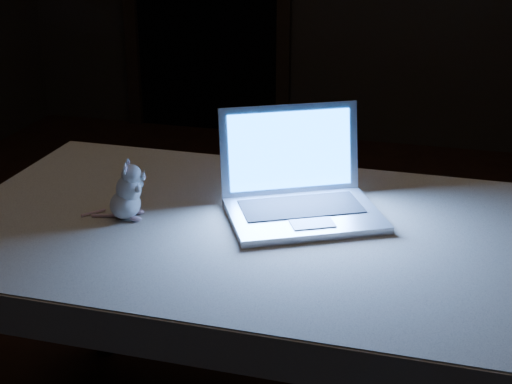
% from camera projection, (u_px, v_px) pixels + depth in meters
% --- Properties ---
extents(table, '(1.26, 0.82, 0.67)m').
position_uv_depth(table, '(231.00, 341.00, 1.93)').
color(table, black).
rests_on(table, floor).
extents(tablecloth, '(1.53, 1.21, 0.09)m').
position_uv_depth(tablecloth, '(200.00, 244.00, 1.79)').
color(tablecloth, beige).
rests_on(tablecloth, table).
extents(laptop, '(0.47, 0.45, 0.25)m').
position_uv_depth(laptop, '(305.00, 172.00, 1.76)').
color(laptop, silver).
rests_on(laptop, tablecloth).
extents(plush_mouse, '(0.14, 0.14, 0.15)m').
position_uv_depth(plush_mouse, '(124.00, 190.00, 1.79)').
color(plush_mouse, silver).
rests_on(plush_mouse, tablecloth).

